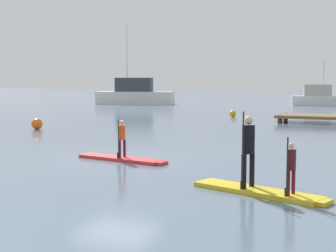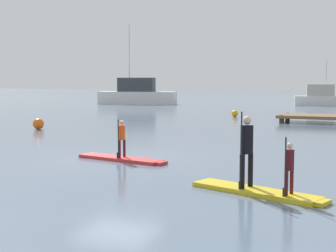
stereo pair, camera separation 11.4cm
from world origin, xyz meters
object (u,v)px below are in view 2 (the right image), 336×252
at_px(paddler_child_front, 289,166).
at_px(mooring_buoy_mid, 38,124).
at_px(paddleboard_near, 122,159).
at_px(paddleboard_far, 258,192).
at_px(fishing_boat_white_large, 137,94).
at_px(paddler_child_solo, 122,137).
at_px(fishing_boat_green_midground, 325,98).
at_px(mooring_buoy_near, 235,113).
at_px(paddler_adult, 247,147).

relative_size(paddler_child_front, mooring_buoy_mid, 2.16).
bearing_deg(paddleboard_near, paddler_child_front, -29.42).
height_order(paddleboard_far, fishing_boat_white_large, fishing_boat_white_large).
bearing_deg(paddler_child_solo, fishing_boat_green_midground, 86.44).
bearing_deg(paddler_child_front, fishing_boat_white_large, 120.62).
bearing_deg(fishing_boat_white_large, mooring_buoy_near, -44.35).
bearing_deg(paddleboard_far, fishing_boat_green_midground, 93.49).
height_order(paddler_adult, mooring_buoy_mid, paddler_adult).
bearing_deg(paddleboard_far, paddler_child_front, -20.23).
xyz_separation_m(paddler_child_front, mooring_buoy_near, (-7.46, 23.11, -0.49)).
height_order(fishing_boat_green_midground, mooring_buoy_near, fishing_boat_green_midground).
bearing_deg(mooring_buoy_near, fishing_boat_green_midground, 77.40).
distance_m(paddleboard_far, fishing_boat_green_midground, 41.76).
relative_size(fishing_boat_green_midground, mooring_buoy_mid, 11.34).
bearing_deg(mooring_buoy_near, paddler_child_solo, -84.85).
bearing_deg(fishing_boat_white_large, paddler_adult, -60.29).
distance_m(paddler_adult, fishing_boat_white_large, 42.80).
relative_size(paddler_child_solo, fishing_boat_white_large, 0.14).
xyz_separation_m(paddler_child_solo, paddler_adult, (4.66, -2.82, 0.27)).
height_order(paddler_child_solo, mooring_buoy_near, paddler_child_solo).
distance_m(paddler_child_solo, fishing_boat_green_midground, 38.83).
relative_size(paddler_adult, mooring_buoy_mid, 3.01).
bearing_deg(fishing_boat_white_large, paddler_child_solo, -64.27).
bearing_deg(paddleboard_near, paddler_adult, -31.31).
xyz_separation_m(paddler_adult, mooring_buoy_near, (-6.46, 22.75, -0.79)).
xyz_separation_m(paddleboard_far, paddler_child_front, (0.71, -0.26, 0.67)).
distance_m(fishing_boat_white_large, mooring_buoy_mid, 28.24).
height_order(paddler_child_solo, paddler_child_front, paddler_child_front).
bearing_deg(fishing_boat_green_midground, paddler_child_solo, -93.56).
height_order(paddleboard_near, paddleboard_far, same).
relative_size(paddleboard_near, mooring_buoy_mid, 5.61).
xyz_separation_m(paddler_adult, fishing_boat_white_large, (-21.21, 37.17, 0.06)).
relative_size(paddler_adult, mooring_buoy_near, 3.71).
height_order(paddler_adult, paddler_child_front, paddler_adult).
height_order(paddleboard_far, paddler_child_front, paddler_child_front).
height_order(fishing_boat_green_midground, mooring_buoy_mid, fishing_boat_green_midground).
height_order(paddleboard_far, paddler_adult, paddler_adult).
height_order(paddler_adult, mooring_buoy_near, paddler_adult).
distance_m(paddleboard_near, paddler_child_front, 6.53).
height_order(paddler_child_front, mooring_buoy_mid, paddler_child_front).
xyz_separation_m(fishing_boat_white_large, fishing_boat_green_midground, (18.96, 4.41, -0.28)).
relative_size(paddleboard_near, fishing_boat_white_large, 0.37).
distance_m(paddler_child_solo, paddler_adult, 5.46).
relative_size(paddleboard_near, fishing_boat_green_midground, 0.49).
height_order(paddleboard_near, fishing_boat_white_large, fishing_boat_white_large).
relative_size(paddler_child_front, fishing_boat_white_large, 0.14).
relative_size(fishing_boat_green_midground, mooring_buoy_near, 13.95).
bearing_deg(paddler_child_solo, paddler_adult, -31.21).
bearing_deg(fishing_boat_white_large, paddler_child_front, -59.38).
bearing_deg(paddler_adult, fishing_boat_white_large, 119.71).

